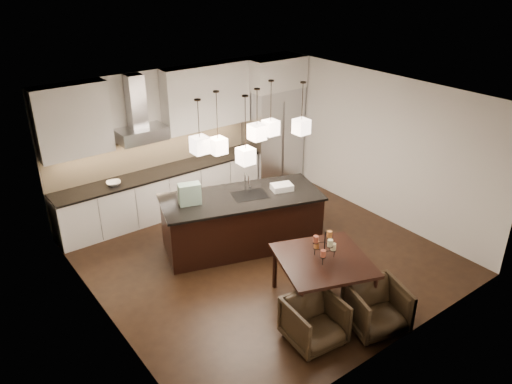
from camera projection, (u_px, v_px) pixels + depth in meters
floor at (263, 256)px, 8.64m from camera, size 5.50×5.50×0.02m
ceiling at (264, 96)px, 7.41m from camera, size 5.50×5.50×0.02m
wall_back at (180, 137)px, 10.02m from camera, size 5.50×0.02×2.80m
wall_front at (402, 258)px, 6.04m from camera, size 5.50×0.02×2.80m
wall_left at (97, 235)px, 6.54m from camera, size 0.02×5.50×2.80m
wall_right at (378, 146)px, 9.52m from camera, size 0.02×5.50×2.80m
refrigerator at (273, 136)px, 11.02m from camera, size 1.20×0.72×2.15m
fridge_panel at (274, 73)px, 10.41m from camera, size 1.26×0.72×0.65m
lower_cabinets at (163, 193)px, 9.86m from camera, size 4.21×0.62×0.88m
countertop at (161, 172)px, 9.66m from camera, size 4.21×0.66×0.04m
backsplash at (153, 151)px, 9.73m from camera, size 4.21×0.02×0.63m
upper_cab_left at (72, 121)px, 8.41m from camera, size 1.25×0.35×1.25m
upper_cab_right at (207, 96)px, 9.84m from camera, size 1.85×0.35×1.25m
hood_canopy at (142, 134)px, 9.18m from camera, size 0.90×0.52×0.24m
hood_chimney at (136, 101)px, 9.00m from camera, size 0.30×0.28×0.96m
fruit_bowl at (114, 183)px, 9.07m from camera, size 0.32×0.32×0.06m
island_body at (242, 222)px, 8.76m from camera, size 2.85×1.82×0.93m
island_top at (241, 197)px, 8.55m from camera, size 2.96×1.93×0.04m
faucet at (245, 182)px, 8.57m from camera, size 0.18×0.28×0.40m
tote_bag at (190, 194)px, 8.19m from camera, size 0.40×0.29×0.36m
food_container at (282, 187)px, 8.73m from camera, size 0.42×0.35×0.11m
dining_table at (322, 280)px, 7.35m from camera, size 1.62×1.62×0.76m
candelabra at (324, 246)px, 7.09m from camera, size 0.47×0.47×0.44m
candle_a at (333, 247)px, 7.14m from camera, size 0.10×0.10×0.10m
candle_b at (316, 245)px, 7.19m from camera, size 0.10×0.10×0.10m
candle_c at (323, 253)px, 6.98m from camera, size 0.10×0.10×0.10m
candle_d at (330, 234)px, 7.14m from camera, size 0.10×0.10×0.10m
candle_e at (316, 239)px, 7.02m from camera, size 0.10×0.10×0.10m
candle_f at (330, 243)px, 6.93m from camera, size 0.10×0.10×0.10m
armchair_left at (314, 322)px, 6.60m from camera, size 0.77×0.79×0.66m
armchair_right at (377, 308)px, 6.83m from camera, size 0.93×0.94×0.69m
pendant_a at (200, 145)px, 7.62m from camera, size 0.24×0.24×0.26m
pendant_b at (218, 146)px, 8.13m from camera, size 0.24×0.24×0.26m
pendant_c at (257, 132)px, 8.20m from camera, size 0.24×0.24×0.26m
pendant_d at (271, 128)px, 8.76m from camera, size 0.24×0.24×0.26m
pendant_e at (301, 127)px, 8.63m from camera, size 0.24×0.24×0.26m
pendant_f at (246, 156)px, 7.93m from camera, size 0.24×0.24×0.26m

